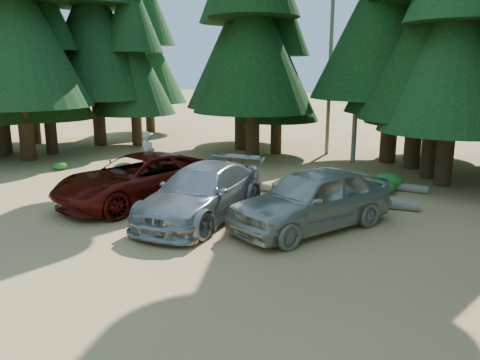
{
  "coord_description": "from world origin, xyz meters",
  "views": [
    {
      "loc": [
        8.26,
        -8.04,
        4.51
      ],
      "look_at": [
        0.92,
        3.66,
        1.25
      ],
      "focal_mm": 35.0,
      "sensor_mm": 36.0,
      "label": 1
    }
  ],
  "objects": [
    {
      "name": "shrub_far_left",
      "position": [
        -6.55,
        6.1,
        0.29
      ],
      "size": [
        1.07,
        1.07,
        0.59
      ],
      "primitive_type": "ellipsoid",
      "color": "#257121",
      "rests_on": "ground"
    },
    {
      "name": "snag_back",
      "position": [
        -1.2,
        16.0,
        5.0
      ],
      "size": [
        0.2,
        0.2,
        10.0
      ],
      "primitive_type": "cylinder",
      "color": "slate",
      "rests_on": "ground"
    },
    {
      "name": "silver_minivan_right",
      "position": [
        3.11,
        4.07,
        0.89
      ],
      "size": [
        3.93,
        5.62,
        1.78
      ],
      "primitive_type": "imported",
      "rotation": [
        0.0,
        0.0,
        -0.39
      ],
      "color": "#B1AC9D",
      "rests_on": "ground"
    },
    {
      "name": "frisbee_player",
      "position": [
        -3.59,
        4.5,
        1.4
      ],
      "size": [
        0.71,
        0.49,
        1.89
      ],
      "rotation": [
        0.0,
        0.0,
        3.08
      ],
      "color": "beige",
      "rests_on": "ground"
    },
    {
      "name": "log_mid",
      "position": [
        3.35,
        9.82,
        0.16
      ],
      "size": [
        3.83,
        0.51,
        0.31
      ],
      "primitive_type": "cylinder",
      "rotation": [
        0.0,
        1.57,
        0.05
      ],
      "color": "slate",
      "rests_on": "ground"
    },
    {
      "name": "silver_minivan_center",
      "position": [
        -0.15,
        3.16,
        0.81
      ],
      "size": [
        3.02,
        5.86,
        1.63
      ],
      "primitive_type": "imported",
      "rotation": [
        0.0,
        0.0,
        0.14
      ],
      "color": "#9B9DA3",
      "rests_on": "ground"
    },
    {
      "name": "log_right",
      "position": [
        3.06,
        7.0,
        0.16
      ],
      "size": [
        4.87,
        1.19,
        0.31
      ],
      "primitive_type": "cylinder",
      "rotation": [
        0.0,
        1.57,
        0.18
      ],
      "color": "slate",
      "rests_on": "ground"
    },
    {
      "name": "shrub_left",
      "position": [
        -2.96,
        7.83,
        0.25
      ],
      "size": [
        0.9,
        0.9,
        0.49
      ],
      "primitive_type": "ellipsoid",
      "color": "#257121",
      "rests_on": "ground"
    },
    {
      "name": "log_left",
      "position": [
        -1.69,
        7.3,
        0.16
      ],
      "size": [
        4.44,
        1.01,
        0.32
      ],
      "primitive_type": "cylinder",
      "rotation": [
        0.0,
        1.57,
        -0.16
      ],
      "color": "slate",
      "rests_on": "ground"
    },
    {
      "name": "snag_front",
      "position": [
        0.8,
        14.5,
        6.0
      ],
      "size": [
        0.24,
        0.24,
        12.0
      ],
      "primitive_type": "cylinder",
      "color": "slate",
      "rests_on": "ground"
    },
    {
      "name": "mountain_peak",
      "position": [
        -2.59,
        88.23,
        12.71
      ],
      "size": [
        48.0,
        50.0,
        28.0
      ],
      "color": "gray",
      "rests_on": "ground"
    },
    {
      "name": "shrub_right",
      "position": [
        3.77,
        9.13,
        0.26
      ],
      "size": [
        0.93,
        0.93,
        0.51
      ],
      "primitive_type": "ellipsoid",
      "color": "#257121",
      "rests_on": "ground"
    },
    {
      "name": "shrub_edge_west",
      "position": [
        -10.12,
        5.5,
        0.18
      ],
      "size": [
        0.67,
        0.67,
        0.37
      ],
      "primitive_type": "ellipsoid",
      "color": "#257121",
      "rests_on": "ground"
    },
    {
      "name": "shrub_center_left",
      "position": [
        -3.0,
        6.27,
        0.33
      ],
      "size": [
        1.2,
        1.2,
        0.66
      ],
      "primitive_type": "ellipsoid",
      "color": "#257121",
      "rests_on": "ground"
    },
    {
      "name": "red_pickup",
      "position": [
        -3.07,
        3.46,
        0.83
      ],
      "size": [
        3.94,
        6.44,
        1.67
      ],
      "primitive_type": "imported",
      "rotation": [
        0.0,
        0.0,
        -0.21
      ],
      "color": "#5E0D08",
      "rests_on": "ground"
    },
    {
      "name": "forest_belt_north",
      "position": [
        0.0,
        15.0,
        0.0
      ],
      "size": [
        36.0,
        7.0,
        22.0
      ],
      "primitive_type": null,
      "color": "black",
      "rests_on": "ground"
    },
    {
      "name": "shrub_center_right",
      "position": [
        3.38,
        8.99,
        0.24
      ],
      "size": [
        0.86,
        0.86,
        0.48
      ],
      "primitive_type": "ellipsoid",
      "color": "#257121",
      "rests_on": "ground"
    },
    {
      "name": "ground",
      "position": [
        0.0,
        0.0,
        0.0
      ],
      "size": [
        160.0,
        160.0,
        0.0
      ],
      "primitive_type": "plane",
      "color": "#AF724A",
      "rests_on": "ground"
    },
    {
      "name": "shrub_far_right",
      "position": [
        3.78,
        10.0,
        0.31
      ],
      "size": [
        1.13,
        1.13,
        0.62
      ],
      "primitive_type": "ellipsoid",
      "color": "#257121",
      "rests_on": "ground"
    }
  ]
}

